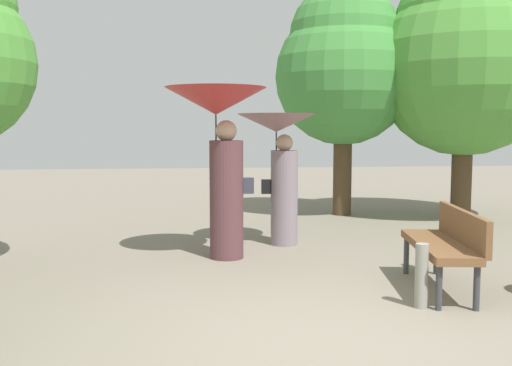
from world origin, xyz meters
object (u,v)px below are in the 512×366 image
Objects in this scene: park_bench at (447,241)px; tree_near_right at (344,64)px; person_left at (220,134)px; path_marker_post at (421,276)px; person_right at (279,152)px; tree_mid_right at (466,54)px.

tree_near_right is at bearing -174.75° from park_bench.
person_left is at bearing -126.01° from tree_near_right.
person_right is at bearing 105.43° from path_marker_post.
person_left is 1.20m from person_right.
park_bench is at bearing -147.17° from person_right.
tree_mid_right is (3.74, 2.08, 1.67)m from person_right.
tree_near_right is (0.32, 5.25, 2.34)m from park_bench.
person_left reaches higher than park_bench.
person_right is 0.42× the size of tree_near_right.
person_left is at bearing 126.99° from path_marker_post.
person_right is 0.39× the size of tree_mid_right.
person_right is 4.59m from tree_mid_right.
park_bench is 2.59× the size of path_marker_post.
person_right reaches higher than path_marker_post.
tree_near_right reaches higher than path_marker_post.
path_marker_post is (-0.80, -5.78, -2.56)m from tree_near_right.
park_bench is (1.33, -2.54, -0.81)m from person_right.
tree_mid_right is (4.62, 2.85, 1.41)m from person_left.
park_bench is 0.75m from path_marker_post.
person_right is at bearing -121.27° from tree_near_right.
park_bench is at bearing -93.45° from tree_near_right.
path_marker_post is at bearing -137.85° from person_left.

